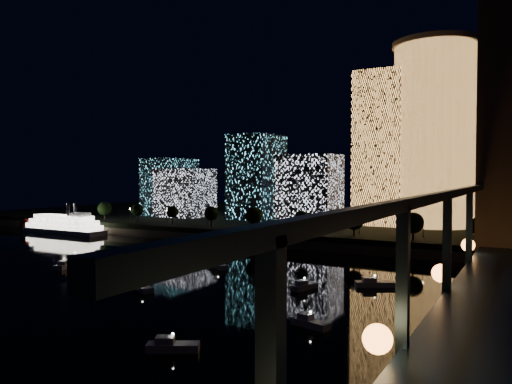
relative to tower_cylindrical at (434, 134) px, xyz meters
The scene contains 10 objects.
ground 145.91m from the tower_cylindrical, 101.49° to the right, with size 520.00×520.00×0.00m, color black.
far_bank 54.35m from the tower_cylindrical, 139.94° to the left, with size 420.00×160.00×5.00m, color black.
seawall 74.01m from the tower_cylindrical, 116.94° to the right, with size 420.00×6.00×3.00m, color #6B5E4C.
tower_cylindrical is the anchor object (origin of this frame).
tower_rectangular 21.65m from the tower_cylindrical, 168.16° to the right, with size 20.29×20.29×64.54m, color #ED9D4B.
midrise_blocks 95.89m from the tower_cylindrical, behind, with size 105.18×36.00×40.46m.
riverboat 166.48m from the tower_cylindrical, 156.25° to the right, with size 46.90×10.13×14.11m.
motorboats 134.92m from the tower_cylindrical, 105.48° to the right, with size 131.14×85.75×2.78m.
esplanade_trees 78.35m from the tower_cylindrical, 136.97° to the right, with size 166.20×6.97×8.98m.
street_lamps 82.38m from the tower_cylindrical, 145.38° to the right, with size 132.70×0.70×5.65m.
Camera 1 is at (64.82, -79.22, 26.26)m, focal length 35.00 mm.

